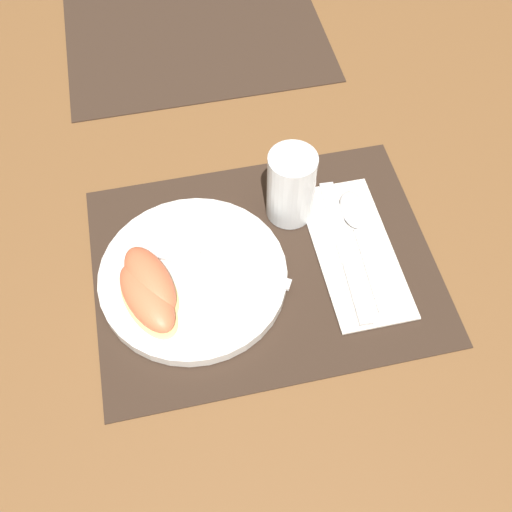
% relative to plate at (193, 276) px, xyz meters
% --- Properties ---
extents(ground_plane, '(3.00, 3.00, 0.00)m').
position_rel_plate_xyz_m(ground_plane, '(0.09, 0.01, -0.01)').
color(ground_plane, brown).
extents(placemat, '(0.43, 0.33, 0.00)m').
position_rel_plate_xyz_m(placemat, '(0.09, 0.01, -0.01)').
color(placemat, '#38281E').
rests_on(placemat, ground_plane).
extents(placemat_far, '(0.43, 0.33, 0.00)m').
position_rel_plate_xyz_m(placemat_far, '(0.08, 0.47, -0.01)').
color(placemat_far, '#38281E').
rests_on(placemat_far, ground_plane).
extents(plate, '(0.23, 0.23, 0.02)m').
position_rel_plate_xyz_m(plate, '(0.00, 0.00, 0.00)').
color(plate, white).
rests_on(plate, placemat).
extents(juice_glass, '(0.06, 0.06, 0.10)m').
position_rel_plate_xyz_m(juice_glass, '(0.14, 0.08, 0.04)').
color(juice_glass, silver).
rests_on(juice_glass, placemat).
extents(napkin, '(0.10, 0.22, 0.00)m').
position_rel_plate_xyz_m(napkin, '(0.21, -0.00, -0.01)').
color(napkin, white).
rests_on(napkin, placemat).
extents(knife, '(0.03, 0.22, 0.01)m').
position_rel_plate_xyz_m(knife, '(0.19, -0.01, -0.00)').
color(knife, silver).
rests_on(knife, napkin).
extents(spoon, '(0.04, 0.18, 0.01)m').
position_rel_plate_xyz_m(spoon, '(0.22, 0.03, -0.00)').
color(spoon, silver).
rests_on(spoon, napkin).
extents(fork, '(0.18, 0.11, 0.00)m').
position_rel_plate_xyz_m(fork, '(0.02, 0.01, 0.01)').
color(fork, silver).
rests_on(fork, plate).
extents(citrus_wedge_0, '(0.08, 0.12, 0.04)m').
position_rel_plate_xyz_m(citrus_wedge_0, '(-0.05, -0.01, 0.02)').
color(citrus_wedge_0, '#F4DB84').
rests_on(citrus_wedge_0, plate).
extents(citrus_wedge_1, '(0.09, 0.12, 0.03)m').
position_rel_plate_xyz_m(citrus_wedge_1, '(-0.06, -0.03, 0.02)').
color(citrus_wedge_1, '#F4DB84').
rests_on(citrus_wedge_1, plate).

